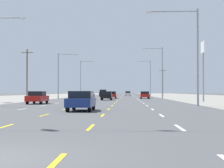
{
  "coord_description": "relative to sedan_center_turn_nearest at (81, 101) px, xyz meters",
  "views": [
    {
      "loc": [
        3.16,
        -7.61,
        1.42
      ],
      "look_at": [
        -0.22,
        80.15,
        3.22
      ],
      "focal_mm": 59.41,
      "sensor_mm": 36.0,
      "label": 1
    }
  ],
  "objects": [
    {
      "name": "ground_plane",
      "position": [
        0.17,
        46.38,
        -0.76
      ],
      "size": [
        572.0,
        572.0,
        0.0
      ],
      "primitive_type": "plane",
      "color": "#4C4C4F"
    },
    {
      "name": "streetlight_left_row_1",
      "position": [
        -9.54,
        44.68,
        4.49
      ],
      "size": [
        4.12,
        0.26,
        8.99
      ],
      "color": "gray",
      "rests_on": "ground"
    },
    {
      "name": "lane_markings",
      "position": [
        0.17,
        84.88,
        -0.75
      ],
      "size": [
        10.64,
        227.6,
        0.01
      ],
      "color": "white",
      "rests_on": "ground"
    },
    {
      "name": "sedan_far_right_far",
      "position": [
        7.04,
        47.31,
        0.0
      ],
      "size": [
        1.8,
        4.5,
        1.46
      ],
      "color": "red",
      "rests_on": "ground"
    },
    {
      "name": "sedan_center_turn_farther",
      "position": [
        0.38,
        48.82,
        0.0
      ],
      "size": [
        1.8,
        4.5,
        1.46
      ],
      "color": "red",
      "rests_on": "ground"
    },
    {
      "name": "streetlight_left_row_2",
      "position": [
        -9.56,
        80.19,
        5.3
      ],
      "size": [
        4.34,
        0.26,
        10.5
      ],
      "color": "gray",
      "rests_on": "ground"
    },
    {
      "name": "streetlight_right_row_2",
      "position": [
        9.94,
        80.19,
        5.23
      ],
      "size": [
        4.03,
        0.26,
        10.43
      ],
      "color": "gray",
      "rests_on": "ground"
    },
    {
      "name": "sedan_far_left_near",
      "position": [
        -6.95,
        15.22,
        0.0
      ],
      "size": [
        1.8,
        4.5,
        1.46
      ],
      "color": "red",
      "rests_on": "ground"
    },
    {
      "name": "sedan_inner_left_midfar",
      "position": [
        -3.53,
        40.7,
        0.0
      ],
      "size": [
        1.8,
        4.5,
        1.46
      ],
      "color": "navy",
      "rests_on": "ground"
    },
    {
      "name": "hatchback_inner_right_distant_a",
      "position": [
        3.86,
        93.91,
        0.03
      ],
      "size": [
        1.72,
        3.9,
        1.54
      ],
      "color": "silver",
      "rests_on": "ground"
    },
    {
      "name": "sedan_center_turn_mid",
      "position": [
        0.04,
        34.49,
        0.0
      ],
      "size": [
        1.8,
        4.5,
        1.46
      ],
      "color": "black",
      "rests_on": "ground"
    },
    {
      "name": "suv_inner_left_farthest",
      "position": [
        -3.26,
        78.1,
        0.27
      ],
      "size": [
        1.98,
        4.9,
        1.98
      ],
      "color": "black",
      "rests_on": "ground"
    },
    {
      "name": "streetlight_right_row_0",
      "position": [
        9.73,
        9.17,
        4.9
      ],
      "size": [
        5.14,
        0.26,
        9.55
      ],
      "color": "gray",
      "rests_on": "ground"
    },
    {
      "name": "utility_pole_right_row_2",
      "position": [
        13.98,
        81.26,
        3.52
      ],
      "size": [
        2.2,
        0.26,
        8.17
      ],
      "color": "brown",
      "rests_on": "ground"
    },
    {
      "name": "signal_span_wire",
      "position": [
        0.64,
        -9.77,
        4.76
      ],
      "size": [
        27.64,
        0.53,
        9.71
      ],
      "color": "brown",
      "rests_on": "ground"
    },
    {
      "name": "pole_sign_right_row_1",
      "position": [
        14.3,
        25.85,
        5.8
      ],
      "size": [
        0.24,
        2.22,
        8.57
      ],
      "color": "gray",
      "rests_on": "ground"
    },
    {
      "name": "sedan_center_turn_nearest",
      "position": [
        0.0,
        0.0,
        0.0
      ],
      "size": [
        1.8,
        4.5,
        1.46
      ],
      "color": "navy",
      "rests_on": "ground"
    },
    {
      "name": "streetlight_right_row_1",
      "position": [
        9.92,
        44.68,
        5.03
      ],
      "size": [
        4.1,
        0.26,
        10.02
      ],
      "color": "gray",
      "rests_on": "ground"
    },
    {
      "name": "utility_pole_left_row_1",
      "position": [
        -15.37,
        41.79,
        4.13
      ],
      "size": [
        2.2,
        0.26,
        9.39
      ],
      "color": "brown",
      "rests_on": "ground"
    }
  ]
}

